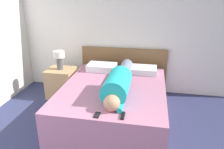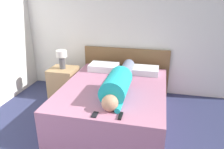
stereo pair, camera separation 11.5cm
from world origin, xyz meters
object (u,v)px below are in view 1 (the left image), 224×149
at_px(tv_remote, 123,116).
at_px(nightstand, 62,83).
at_px(bed, 114,102).
at_px(table_lamp, 59,58).
at_px(cell_phone, 97,115).
at_px(pillow_near_headboard, 102,67).
at_px(person_lying, 119,82).
at_px(pillow_second, 143,70).

bearing_deg(tv_remote, nightstand, 134.37).
bearing_deg(nightstand, bed, -27.39).
height_order(table_lamp, cell_phone, table_lamp).
bearing_deg(pillow_near_headboard, person_lying, -61.74).
relative_size(table_lamp, person_lying, 0.22).
height_order(bed, tv_remote, tv_remote).
bearing_deg(tv_remote, pillow_second, 84.67).
distance_m(pillow_second, cell_phone, 1.61).
bearing_deg(person_lying, pillow_near_headboard, 118.26).
height_order(pillow_second, cell_phone, pillow_second).
distance_m(bed, nightstand, 1.27).
xyz_separation_m(table_lamp, pillow_second, (1.53, 0.10, -0.17)).
bearing_deg(table_lamp, pillow_second, 3.55).
bearing_deg(bed, person_lying, -56.27).
bearing_deg(cell_phone, pillow_second, 73.93).
relative_size(bed, pillow_second, 3.94).
bearing_deg(nightstand, pillow_second, 3.55).
bearing_deg(person_lying, pillow_second, 70.71).
height_order(table_lamp, person_lying, table_lamp).
height_order(nightstand, tv_remote, tv_remote).
height_order(bed, table_lamp, table_lamp).
bearing_deg(nightstand, person_lying, -31.10).
bearing_deg(cell_phone, nightstand, 126.80).
bearing_deg(pillow_near_headboard, pillow_second, -0.00).
xyz_separation_m(nightstand, cell_phone, (1.09, -1.45, 0.28)).
bearing_deg(pillow_near_headboard, cell_phone, -78.99).
distance_m(person_lying, pillow_near_headboard, 0.96).
relative_size(person_lying, pillow_second, 3.28).
bearing_deg(pillow_near_headboard, table_lamp, -173.10).
bearing_deg(pillow_near_headboard, bed, -63.12).
distance_m(bed, table_lamp, 1.37).
bearing_deg(cell_phone, table_lamp, 126.80).
xyz_separation_m(table_lamp, pillow_near_headboard, (0.79, 0.10, -0.17)).
xyz_separation_m(table_lamp, cell_phone, (1.09, -1.45, -0.22)).
relative_size(tv_remote, cell_phone, 1.15).
xyz_separation_m(bed, cell_phone, (-0.04, -0.87, 0.28)).
distance_m(nightstand, pillow_second, 1.57).
height_order(nightstand, cell_phone, cell_phone).
bearing_deg(nightstand, pillow_near_headboard, 6.90).
relative_size(bed, pillow_near_headboard, 3.74).
distance_m(bed, tv_remote, 0.92).
bearing_deg(bed, tv_remote, -72.70).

